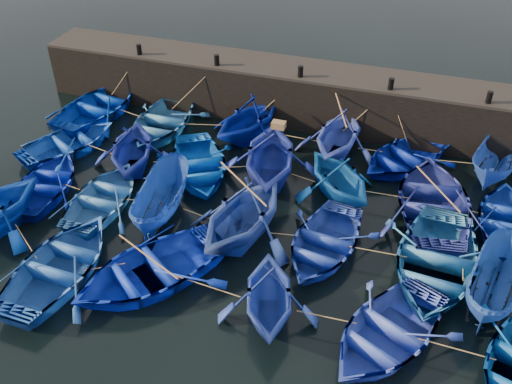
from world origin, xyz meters
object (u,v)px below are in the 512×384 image
(boat_13, at_px, (47,183))
(boat_8, at_px, (199,165))
(boat_0, at_px, (99,105))
(wooden_crate, at_px, (279,125))

(boat_13, bearing_deg, boat_8, -160.22)
(boat_8, bearing_deg, boat_0, 123.61)
(boat_13, relative_size, wooden_crate, 8.35)
(boat_0, height_order, wooden_crate, wooden_crate)
(wooden_crate, bearing_deg, boat_13, -157.83)
(boat_0, xyz_separation_m, boat_8, (6.56, -3.22, -0.06))
(boat_13, bearing_deg, wooden_crate, -167.57)
(wooden_crate, bearing_deg, boat_8, -171.43)
(boat_0, xyz_separation_m, boat_13, (1.27, -6.21, -0.10))
(boat_8, xyz_separation_m, boat_13, (-5.28, -2.99, -0.04))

